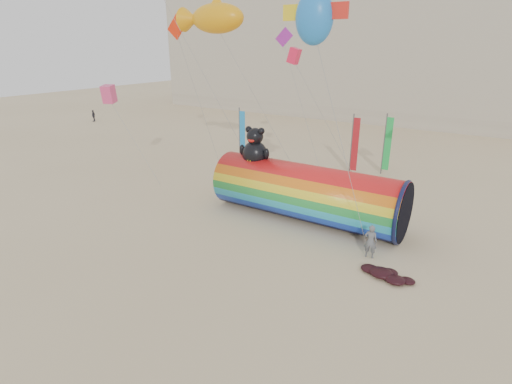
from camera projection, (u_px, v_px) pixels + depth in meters
The scene contains 7 objects.
ground at pixel (235, 236), 23.31m from camera, with size 160.00×160.00×0.00m, color #CCB58C.
hotel_building at pixel (343, 46), 62.03m from camera, with size 60.40×15.40×20.60m.
windsock_assembly at pixel (306, 191), 25.11m from camera, with size 12.18×3.71×5.62m.
kite_handler at pixel (371, 241), 20.72m from camera, with size 0.67×0.44×1.84m, color slate.
fabric_bundle at pixel (386, 274), 19.14m from camera, with size 2.62×1.35×0.41m.
festival_banners at pixel (325, 141), 34.58m from camera, with size 12.77×4.08×5.20m.
flying_kites at pixel (248, 12), 22.88m from camera, with size 29.86×13.83×11.14m.
Camera 1 is at (12.39, -16.94, 10.53)m, focal length 28.00 mm.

